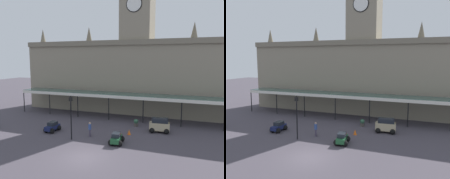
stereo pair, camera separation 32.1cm
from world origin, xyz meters
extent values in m
plane|color=#453F48|center=(0.00, 0.00, 0.00)|extent=(140.00, 140.00, 0.00)
cube|color=gray|center=(0.00, 19.39, 5.87)|extent=(38.52, 5.62, 11.74)
cube|color=#756C5B|center=(0.00, 16.43, 11.34)|extent=(38.52, 0.30, 0.80)
cube|color=gray|center=(0.00, 19.39, 15.98)|extent=(4.80, 4.80, 8.47)
cylinder|color=white|center=(0.00, 16.93, 17.00)|extent=(2.20, 0.12, 2.20)
cylinder|color=black|center=(0.00, 16.97, 17.00)|extent=(2.46, 0.06, 2.46)
cone|color=#675F50|center=(-18.26, 19.39, 13.04)|extent=(1.10, 1.10, 2.60)
cone|color=#675F50|center=(-8.67, 19.39, 13.04)|extent=(1.10, 1.10, 2.60)
cone|color=#675F50|center=(8.67, 19.39, 13.04)|extent=(1.10, 1.10, 2.60)
cube|color=#38564C|center=(0.00, 14.38, 3.66)|extent=(35.57, 3.20, 0.16)
cube|color=silver|center=(0.00, 12.78, 3.46)|extent=(35.57, 0.12, 0.44)
cylinder|color=black|center=(-17.78, 12.93, 1.79)|extent=(0.14, 0.14, 3.58)
cylinder|color=black|center=(-12.70, 12.93, 1.79)|extent=(0.14, 0.14, 3.58)
cylinder|color=black|center=(-7.62, 12.93, 1.79)|extent=(0.14, 0.14, 3.58)
cylinder|color=black|center=(-2.54, 12.93, 1.79)|extent=(0.14, 0.14, 3.58)
cylinder|color=black|center=(2.54, 12.93, 1.79)|extent=(0.14, 0.14, 3.58)
cylinder|color=black|center=(7.62, 12.93, 1.79)|extent=(0.14, 0.14, 3.58)
cube|color=#19214C|center=(-7.09, 5.46, 0.52)|extent=(1.03, 2.11, 0.50)
cube|color=#1E232B|center=(-7.09, 5.51, 0.98)|extent=(0.88, 1.16, 0.42)
sphere|color=black|center=(-6.70, 4.75, 0.32)|extent=(0.64, 0.64, 0.64)
sphere|color=black|center=(-7.58, 4.81, 0.32)|extent=(0.64, 0.64, 0.64)
sphere|color=black|center=(-6.60, 6.10, 0.32)|extent=(0.64, 0.64, 0.64)
sphere|color=black|center=(-7.48, 6.16, 0.32)|extent=(0.64, 0.64, 0.64)
cube|color=tan|center=(5.31, 9.57, 0.74)|extent=(2.48, 1.18, 0.95)
cube|color=#1E232B|center=(5.36, 9.58, 1.50)|extent=(1.98, 1.08, 0.55)
sphere|color=black|center=(4.51, 9.02, 0.32)|extent=(0.64, 0.64, 0.64)
sphere|color=black|center=(4.41, 9.96, 0.32)|extent=(0.64, 0.64, 0.64)
sphere|color=black|center=(6.20, 9.18, 0.32)|extent=(0.64, 0.64, 0.64)
sphere|color=black|center=(6.11, 10.13, 0.32)|extent=(0.64, 0.64, 0.64)
cube|color=#1E512D|center=(1.63, 4.27, 0.52)|extent=(1.12, 2.14, 0.50)
cube|color=#1E232B|center=(1.64, 4.22, 0.98)|extent=(0.92, 1.19, 0.42)
sphere|color=black|center=(1.12, 4.89, 0.32)|extent=(0.64, 0.64, 0.64)
sphere|color=black|center=(1.99, 5.00, 0.32)|extent=(0.64, 0.64, 0.64)
sphere|color=black|center=(1.28, 3.55, 0.32)|extent=(0.64, 0.64, 0.64)
sphere|color=black|center=(2.15, 3.66, 0.32)|extent=(0.64, 0.64, 0.64)
cylinder|color=#3F384C|center=(-2.03, 5.51, 0.41)|extent=(0.17, 0.17, 0.82)
cylinder|color=#3F384C|center=(-1.95, 5.31, 0.41)|extent=(0.17, 0.17, 0.82)
cylinder|color=#334C8C|center=(-1.99, 5.41, 1.13)|extent=(0.34, 0.34, 0.62)
sphere|color=tan|center=(-1.99, 5.41, 1.55)|extent=(0.23, 0.23, 0.23)
cylinder|color=black|center=(-3.44, 3.76, 2.15)|extent=(0.13, 0.13, 4.31)
cube|color=black|center=(-3.44, 3.76, 4.53)|extent=(0.30, 0.30, 0.44)
sphere|color=black|center=(-3.44, 3.76, 4.81)|extent=(0.14, 0.14, 0.14)
cone|color=orange|center=(2.09, 7.51, 0.31)|extent=(0.40, 0.40, 0.61)
cylinder|color=#47423D|center=(2.01, 11.12, 0.21)|extent=(0.56, 0.56, 0.42)
sphere|color=#305940|center=(2.01, 11.12, 0.66)|extent=(0.60, 0.60, 0.60)
camera|label=1|loc=(9.15, -17.62, 8.86)|focal=36.80mm
camera|label=2|loc=(9.45, -17.51, 8.86)|focal=36.80mm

